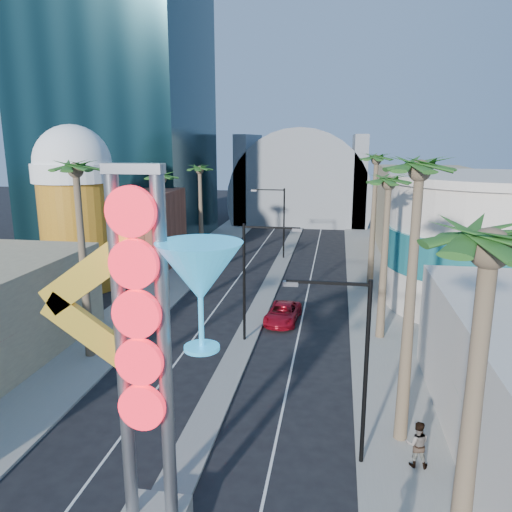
{
  "coord_description": "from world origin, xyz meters",
  "views": [
    {
      "loc": [
        5.84,
        -10.75,
        13.21
      ],
      "look_at": [
        0.48,
        21.86,
        5.48
      ],
      "focal_mm": 35.0,
      "sensor_mm": 36.0,
      "label": 1
    }
  ],
  "objects": [
    {
      "name": "palm_5",
      "position": [
        9.0,
        10.0,
        11.27
      ],
      "size": [
        2.4,
        2.4,
        13.2
      ],
      "color": "brown",
      "rests_on": "ground"
    },
    {
      "name": "red_pickup",
      "position": [
        2.13,
        24.08,
        0.67
      ],
      "size": [
        2.61,
        4.99,
        1.34
      ],
      "primitive_type": "imported",
      "rotation": [
        0.0,
        0.0,
        -0.08
      ],
      "color": "#A00C1C",
      "rests_on": "ground"
    },
    {
      "name": "streetlight_1",
      "position": [
        -0.55,
        44.0,
        4.88
      ],
      "size": [
        3.79,
        0.25,
        8.0
      ],
      "color": "black",
      "rests_on": "ground"
    },
    {
      "name": "palm_3",
      "position": [
        -9.0,
        42.0,
        9.48
      ],
      "size": [
        2.4,
        2.4,
        11.2
      ],
      "color": "brown",
      "rests_on": "ground"
    },
    {
      "name": "neon_sign",
      "position": [
        0.82,
        2.96,
        7.31
      ],
      "size": [
        6.53,
        2.6,
        12.55
      ],
      "color": "gray",
      "rests_on": "ground"
    },
    {
      "name": "streetlight_2",
      "position": [
        6.72,
        8.0,
        4.83
      ],
      "size": [
        3.45,
        0.25,
        8.0
      ],
      "color": "black",
      "rests_on": "ground"
    },
    {
      "name": "beer_mug",
      "position": [
        -17.0,
        30.0,
        7.84
      ],
      "size": [
        7.0,
        7.0,
        14.5
      ],
      "color": "#AD5F17",
      "rests_on": "ground"
    },
    {
      "name": "brick_filler_west",
      "position": [
        -16.0,
        38.0,
        4.0
      ],
      "size": [
        10.0,
        10.0,
        8.0
      ],
      "primitive_type": "cube",
      "color": "brown",
      "rests_on": "ground"
    },
    {
      "name": "turquoise_building",
      "position": [
        18.0,
        30.0,
        5.25
      ],
      "size": [
        16.6,
        16.6,
        10.6
      ],
      "color": "beige",
      "rests_on": "ground"
    },
    {
      "name": "palm_7",
      "position": [
        9.0,
        34.0,
        10.82
      ],
      "size": [
        2.4,
        2.4,
        12.7
      ],
      "color": "brown",
      "rests_on": "ground"
    },
    {
      "name": "palm_2",
      "position": [
        -9.0,
        30.0,
        9.48
      ],
      "size": [
        2.4,
        2.4,
        11.2
      ],
      "color": "brown",
      "rests_on": "ground"
    },
    {
      "name": "hotel_tower",
      "position": [
        -22.0,
        52.0,
        25.0
      ],
      "size": [
        20.0,
        20.0,
        50.0
      ],
      "primitive_type": "cube",
      "color": "black",
      "rests_on": "ground"
    },
    {
      "name": "palm_6",
      "position": [
        9.0,
        22.0,
        9.93
      ],
      "size": [
        2.4,
        2.4,
        11.7
      ],
      "color": "brown",
      "rests_on": "ground"
    },
    {
      "name": "sidewalk_west",
      "position": [
        -9.5,
        35.0,
        0.07
      ],
      "size": [
        5.0,
        100.0,
        0.15
      ],
      "primitive_type": "cube",
      "color": "gray",
      "rests_on": "ground"
    },
    {
      "name": "palm_4",
      "position": [
        9.0,
        0.0,
        10.38
      ],
      "size": [
        2.4,
        2.4,
        12.2
      ],
      "color": "brown",
      "rests_on": "ground"
    },
    {
      "name": "canopy",
      "position": [
        0.0,
        72.0,
        4.31
      ],
      "size": [
        22.0,
        16.0,
        22.0
      ],
      "color": "slate",
      "rests_on": "ground"
    },
    {
      "name": "filler_east",
      "position": [
        16.0,
        48.0,
        5.0
      ],
      "size": [
        10.0,
        20.0,
        10.0
      ],
      "primitive_type": "cube",
      "color": "tan",
      "rests_on": "ground"
    },
    {
      "name": "median",
      "position": [
        0.0,
        38.0,
        0.07
      ],
      "size": [
        1.6,
        84.0,
        0.15
      ],
      "primitive_type": "cube",
      "color": "gray",
      "rests_on": "ground"
    },
    {
      "name": "sidewalk_east",
      "position": [
        9.5,
        35.0,
        0.07
      ],
      "size": [
        5.0,
        100.0,
        0.15
      ],
      "primitive_type": "cube",
      "color": "gray",
      "rests_on": "ground"
    },
    {
      "name": "palm_1",
      "position": [
        -9.0,
        16.0,
        10.82
      ],
      "size": [
        2.4,
        2.4,
        12.7
      ],
      "color": "brown",
      "rests_on": "ground"
    },
    {
      "name": "pedestrian_b",
      "position": [
        9.4,
        8.07,
        1.13
      ],
      "size": [
        0.99,
        0.78,
        1.97
      ],
      "primitive_type": "imported",
      "rotation": [
        0.0,
        0.0,
        3.1
      ],
      "color": "gray",
      "rests_on": "sidewalk_east"
    },
    {
      "name": "streetlight_0",
      "position": [
        0.55,
        20.0,
        4.88
      ],
      "size": [
        3.79,
        0.25,
        8.0
      ],
      "color": "black",
      "rests_on": "ground"
    }
  ]
}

